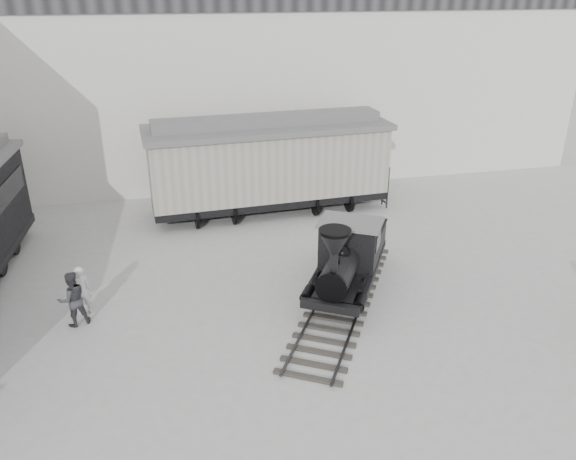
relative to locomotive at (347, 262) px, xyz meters
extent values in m
plane|color=#9E9E9B|center=(-1.23, -3.47, -1.08)|extent=(90.00, 90.00, 0.00)
cube|color=silver|center=(-1.23, 11.53, 4.42)|extent=(34.00, 2.40, 11.00)
cube|color=#272520|center=(-0.33, -0.57, -1.01)|extent=(5.78, 8.08, 0.14)
cube|color=#2D2D30|center=(-0.89, -0.24, -0.97)|extent=(4.28, 7.20, 0.05)
cube|color=#2D2D30|center=(0.23, -0.90, -0.97)|extent=(4.28, 7.20, 0.05)
cylinder|color=black|center=(-1.17, -0.60, -0.44)|extent=(0.60, 0.91, 0.99)
cylinder|color=black|center=(0.04, -1.31, -0.44)|extent=(0.60, 0.91, 0.99)
cylinder|color=black|center=(-0.57, 0.41, -0.44)|extent=(0.60, 0.91, 0.99)
cylinder|color=black|center=(0.64, -0.30, -0.44)|extent=(0.60, 0.91, 0.99)
cube|color=black|center=(-0.27, -0.45, -0.33)|extent=(3.21, 3.72, 0.25)
cylinder|color=black|center=(-0.59, -1.00, 0.24)|extent=(1.83, 2.25, 0.90)
cylinder|color=black|center=(-1.00, -1.70, 0.95)|extent=(0.32, 0.32, 0.54)
cone|color=black|center=(-1.00, -1.70, 1.54)|extent=(1.19, 1.19, 0.63)
sphere|color=black|center=(-0.40, -0.68, 0.68)|extent=(0.47, 0.47, 0.47)
cube|color=black|center=(0.15, 0.25, 0.49)|extent=(2.14, 1.95, 1.40)
cube|color=slate|center=(0.15, 0.25, 1.23)|extent=(2.39, 2.19, 0.07)
cube|color=black|center=(0.97, 1.65, -0.01)|extent=(2.32, 2.38, 0.81)
cylinder|color=black|center=(-3.54, 7.40, -0.65)|extent=(2.24, 0.99, 0.88)
cylinder|color=black|center=(1.51, 7.67, -0.65)|extent=(2.24, 0.99, 0.88)
cube|color=black|center=(-1.01, 7.53, -0.43)|extent=(10.02, 3.27, 0.33)
cube|color=gray|center=(-1.01, 7.53, 1.11)|extent=(10.02, 3.38, 2.75)
cube|color=slate|center=(-1.01, 7.53, 2.59)|extent=(10.37, 3.72, 0.22)
cube|color=slate|center=(-1.01, 7.53, 2.90)|extent=(9.50, 1.82, 0.40)
imported|color=silver|center=(-8.09, 0.54, -0.29)|extent=(0.68, 0.57, 1.59)
imported|color=#35353A|center=(-8.27, 0.00, -0.24)|extent=(1.00, 0.90, 1.69)
camera|label=1|loc=(-5.40, -14.95, 8.06)|focal=35.00mm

